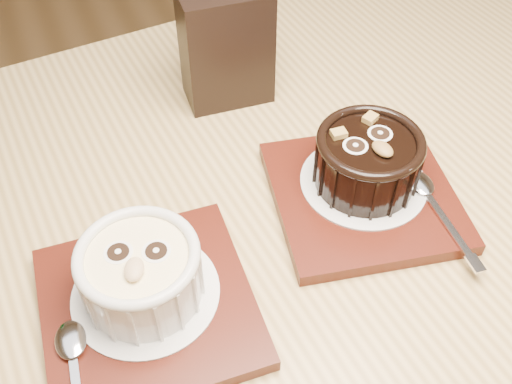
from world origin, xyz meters
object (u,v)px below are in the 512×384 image
(tray_left, at_px, (149,307))
(tray_right, at_px, (363,196))
(condiment_stand, at_px, (226,46))
(table, at_px, (266,285))
(ramekin_white, at_px, (140,271))
(ramekin_dark, at_px, (368,158))

(tray_left, xyz_separation_m, tray_right, (0.24, 0.04, 0.00))
(condiment_stand, bearing_deg, table, -100.98)
(ramekin_white, distance_m, tray_right, 0.24)
(ramekin_dark, bearing_deg, tray_left, -178.96)
(tray_left, distance_m, tray_right, 0.24)
(tray_left, distance_m, ramekin_dark, 0.25)
(ramekin_white, distance_m, condiment_stand, 0.30)
(tray_left, height_order, ramekin_white, ramekin_white)
(ramekin_white, relative_size, ramekin_dark, 0.98)
(tray_right, bearing_deg, ramekin_dark, 63.89)
(tray_left, height_order, tray_right, same)
(table, bearing_deg, tray_right, 1.09)
(ramekin_white, xyz_separation_m, condiment_stand, (0.17, 0.25, 0.02))
(table, distance_m, tray_left, 0.17)
(tray_right, bearing_deg, table, -178.91)
(table, height_order, tray_right, tray_right)
(table, distance_m, condiment_stand, 0.27)
(tray_right, bearing_deg, ramekin_white, -171.97)
(condiment_stand, bearing_deg, ramekin_white, -124.56)
(ramekin_dark, bearing_deg, tray_right, -127.36)
(table, xyz_separation_m, ramekin_white, (-0.13, -0.03, 0.14))
(ramekin_dark, bearing_deg, condiment_stand, 97.85)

